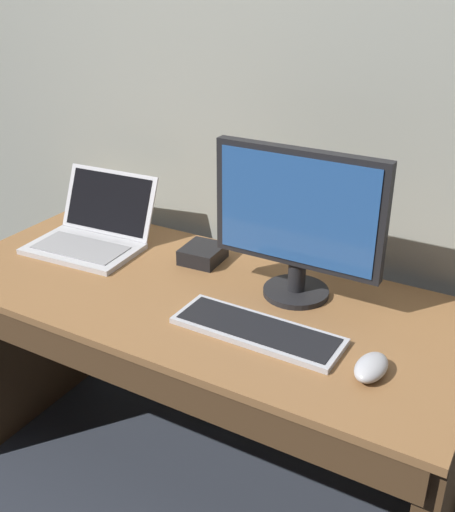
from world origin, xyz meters
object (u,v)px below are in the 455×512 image
object	(u,v)px
laptop_silver	(91,234)
wired_keyboard	(257,330)
external_drive_box	(203,254)
external_monitor	(298,219)
computer_mouse	(371,367)

from	to	relation	value
laptop_silver	wired_keyboard	world-z (taller)	laptop_silver
external_drive_box	wired_keyboard	bearing A→B (deg)	-39.91
external_monitor	wired_keyboard	bearing A→B (deg)	-90.49
external_monitor	external_drive_box	distance (m)	0.41
computer_mouse	external_monitor	bearing A→B (deg)	144.23
wired_keyboard	computer_mouse	distance (m)	0.31
laptop_silver	wired_keyboard	xyz separation A→B (m)	(0.73, -0.20, -0.03)
wired_keyboard	computer_mouse	size ratio (longest dim) A/B	3.72
laptop_silver	external_drive_box	world-z (taller)	laptop_silver
wired_keyboard	external_drive_box	size ratio (longest dim) A/B	3.41
computer_mouse	external_drive_box	world-z (taller)	external_drive_box
wired_keyboard	computer_mouse	xyz separation A→B (m)	(0.31, -0.03, 0.01)
external_monitor	external_drive_box	xyz separation A→B (m)	(-0.35, 0.07, -0.21)
laptop_silver	external_drive_box	distance (m)	0.39
wired_keyboard	computer_mouse	world-z (taller)	computer_mouse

